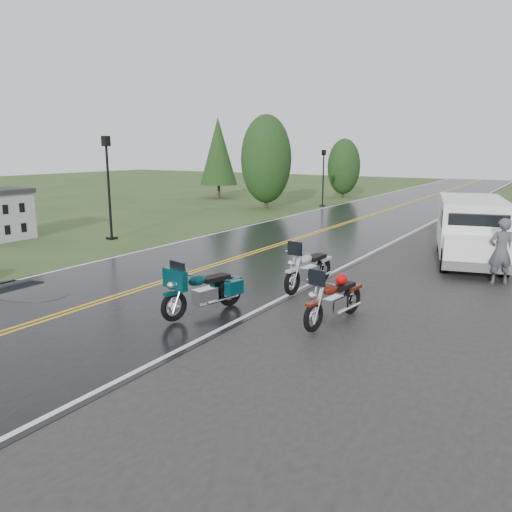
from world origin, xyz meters
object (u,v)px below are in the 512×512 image
at_px(motorcycle_teal, 174,295).
at_px(lamp_post_far_left, 323,178).
at_px(lamp_post_near_left, 109,188).
at_px(motorcycle_silver, 292,272).
at_px(van_white, 447,238).
at_px(person_at_van, 501,252).
at_px(motorcycle_red, 314,305).

xyz_separation_m(motorcycle_teal, lamp_post_far_left, (-7.14, 23.28, 1.24)).
xyz_separation_m(motorcycle_teal, lamp_post_near_left, (-9.56, 6.73, 1.54)).
bearing_deg(motorcycle_silver, motorcycle_teal, -108.44).
height_order(van_white, lamp_post_far_left, lamp_post_far_left).
relative_size(person_at_van, lamp_post_far_left, 0.50).
height_order(van_white, lamp_post_near_left, lamp_post_near_left).
distance_m(van_white, person_at_van, 1.75).
distance_m(person_at_van, lamp_post_far_left, 20.33).
relative_size(motorcycle_silver, lamp_post_near_left, 0.54).
xyz_separation_m(motorcycle_teal, van_white, (4.11, 8.19, 0.43)).
bearing_deg(person_at_van, lamp_post_near_left, -29.59).
xyz_separation_m(van_white, person_at_van, (1.64, -0.61, -0.16)).
relative_size(person_at_van, lamp_post_near_left, 0.43).
relative_size(van_white, lamp_post_far_left, 1.49).
height_order(motorcycle_red, lamp_post_near_left, lamp_post_near_left).
xyz_separation_m(motorcycle_silver, lamp_post_near_left, (-10.83, 3.49, 1.52)).
bearing_deg(van_white, motorcycle_teal, -130.67).
bearing_deg(lamp_post_near_left, van_white, 6.10).
relative_size(motorcycle_teal, motorcycle_silver, 0.97).
distance_m(motorcycle_red, person_at_van, 7.08).
xyz_separation_m(motorcycle_red, motorcycle_teal, (-2.95, -1.07, 0.03)).
relative_size(motorcycle_teal, lamp_post_far_left, 0.61).
bearing_deg(motorcycle_teal, lamp_post_far_left, 119.60).
relative_size(lamp_post_near_left, lamp_post_far_left, 1.16).
distance_m(motorcycle_red, motorcycle_teal, 3.14).
bearing_deg(person_at_van, motorcycle_silver, 11.35).
bearing_deg(motorcycle_red, motorcycle_teal, -152.55).
bearing_deg(van_white, motorcycle_red, -113.29).
height_order(motorcycle_red, van_white, van_white).
bearing_deg(person_at_van, lamp_post_far_left, -83.39).
bearing_deg(lamp_post_near_left, motorcycle_red, -24.34).
bearing_deg(van_white, lamp_post_far_left, 112.68).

